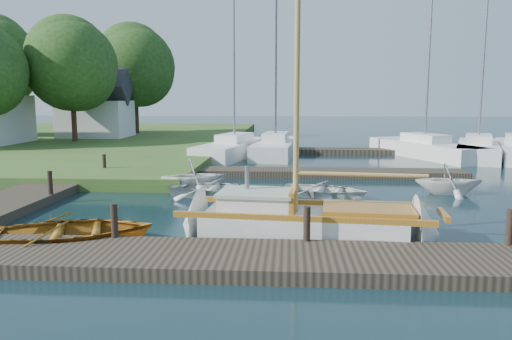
# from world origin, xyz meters

# --- Properties ---
(ground) EXTENTS (160.00, 160.00, 0.00)m
(ground) POSITION_xyz_m (0.00, 0.00, 0.00)
(ground) COLOR black
(ground) RESTS_ON ground
(near_dock) EXTENTS (18.00, 2.20, 0.30)m
(near_dock) POSITION_xyz_m (0.00, -6.00, 0.15)
(near_dock) COLOR black
(near_dock) RESTS_ON ground
(left_dock) EXTENTS (2.20, 18.00, 0.30)m
(left_dock) POSITION_xyz_m (-8.00, 2.00, 0.15)
(left_dock) COLOR black
(left_dock) RESTS_ON ground
(far_dock) EXTENTS (14.00, 1.60, 0.30)m
(far_dock) POSITION_xyz_m (2.00, 6.50, 0.15)
(far_dock) COLOR black
(far_dock) RESTS_ON ground
(pontoon) EXTENTS (30.00, 1.60, 0.30)m
(pontoon) POSITION_xyz_m (10.00, 16.00, 0.15)
(pontoon) COLOR black
(pontoon) RESTS_ON ground
(mooring_post_1) EXTENTS (0.16, 0.16, 0.80)m
(mooring_post_1) POSITION_xyz_m (-3.00, -5.00, 0.70)
(mooring_post_1) COLOR black
(mooring_post_1) RESTS_ON near_dock
(mooring_post_2) EXTENTS (0.16, 0.16, 0.80)m
(mooring_post_2) POSITION_xyz_m (1.50, -5.00, 0.70)
(mooring_post_2) COLOR black
(mooring_post_2) RESTS_ON near_dock
(mooring_post_3) EXTENTS (0.16, 0.16, 0.80)m
(mooring_post_3) POSITION_xyz_m (6.00, -5.00, 0.70)
(mooring_post_3) COLOR black
(mooring_post_3) RESTS_ON near_dock
(mooring_post_4) EXTENTS (0.16, 0.16, 0.80)m
(mooring_post_4) POSITION_xyz_m (-7.00, 0.00, 0.70)
(mooring_post_4) COLOR black
(mooring_post_4) RESTS_ON left_dock
(mooring_post_5) EXTENTS (0.16, 0.16, 0.80)m
(mooring_post_5) POSITION_xyz_m (-7.00, 5.00, 0.70)
(mooring_post_5) COLOR black
(mooring_post_5) RESTS_ON left_dock
(sailboat) EXTENTS (7.30, 2.61, 9.83)m
(sailboat) POSITION_xyz_m (1.62, -3.77, 0.34)
(sailboat) COLOR silver
(sailboat) RESTS_ON ground
(dinghy) EXTENTS (4.77, 4.03, 0.84)m
(dinghy) POSITION_xyz_m (-4.28, -4.70, 0.42)
(dinghy) COLOR #905212
(dinghy) RESTS_ON ground
(tender_a) EXTENTS (3.95, 3.13, 0.74)m
(tender_a) POSITION_xyz_m (-1.47, 1.48, 0.37)
(tender_a) COLOR silver
(tender_a) RESTS_ON ground
(tender_b) EXTENTS (3.07, 2.85, 1.32)m
(tender_b) POSITION_xyz_m (-2.59, 2.67, 0.66)
(tender_b) COLOR silver
(tender_b) RESTS_ON ground
(tender_c) EXTENTS (3.72, 3.18, 0.65)m
(tender_c) POSITION_xyz_m (2.35, 1.69, 0.33)
(tender_c) COLOR silver
(tender_c) RESTS_ON ground
(tender_d) EXTENTS (2.43, 2.12, 1.26)m
(tender_d) POSITION_xyz_m (6.98, 2.46, 0.63)
(tender_d) COLOR silver
(tender_d) RESTS_ON ground
(marina_boat_0) EXTENTS (4.27, 8.73, 11.90)m
(marina_boat_0) POSITION_xyz_m (-2.21, 13.67, 0.58)
(marina_boat_0) COLOR silver
(marina_boat_0) RESTS_ON ground
(marina_boat_1) EXTENTS (2.84, 8.50, 11.41)m
(marina_boat_1) POSITION_xyz_m (0.24, 14.58, 0.57)
(marina_boat_1) COLOR silver
(marina_boat_1) RESTS_ON ground
(marina_boat_3) EXTENTS (5.41, 8.90, 12.93)m
(marina_boat_3) POSITION_xyz_m (9.22, 14.33, 0.58)
(marina_boat_3) COLOR silver
(marina_boat_3) RESTS_ON ground
(marina_boat_4) EXTENTS (4.70, 8.09, 11.22)m
(marina_boat_4) POSITION_xyz_m (12.18, 13.88, 0.57)
(marina_boat_4) COLOR silver
(marina_boat_4) RESTS_ON ground
(house_c) EXTENTS (5.25, 4.00, 5.28)m
(house_c) POSITION_xyz_m (-14.00, 22.00, 2.58)
(house_c) COLOR silver
(house_c) RESTS_ON shore
(tree_3) EXTENTS (6.41, 6.38, 8.74)m
(tree_3) POSITION_xyz_m (-14.00, 18.05, 5.81)
(tree_3) COLOR #332114
(tree_3) RESTS_ON shore
(tree_7) EXTENTS (6.83, 6.83, 9.38)m
(tree_7) POSITION_xyz_m (-12.00, 26.05, 6.20)
(tree_7) COLOR #332114
(tree_7) RESTS_ON shore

